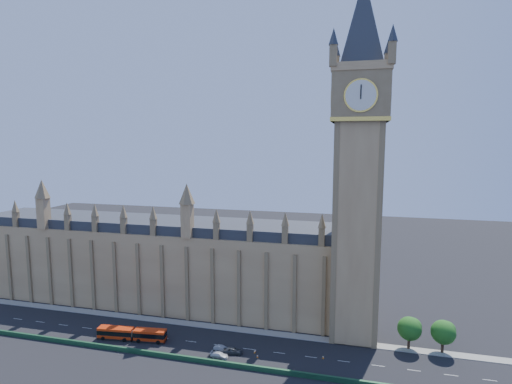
% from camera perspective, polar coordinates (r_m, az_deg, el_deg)
% --- Properties ---
extents(ground, '(400.00, 400.00, 0.00)m').
position_cam_1_polar(ground, '(113.75, -7.31, -20.64)').
color(ground, black).
rests_on(ground, ground).
extents(palace_westminster, '(120.00, 20.00, 28.00)m').
position_cam_1_polar(palace_westminster, '(136.89, -13.93, -9.62)').
color(palace_westminster, '#A88051').
rests_on(palace_westminster, ground).
extents(elizabeth_tower, '(20.59, 20.59, 105.00)m').
position_cam_1_polar(elizabeth_tower, '(107.42, 14.54, 7.79)').
color(elizabeth_tower, '#A88051').
rests_on(elizabeth_tower, ground).
extents(bridge_parapet, '(160.00, 0.60, 1.20)m').
position_cam_1_polar(bridge_parapet, '(106.19, -9.22, -22.49)').
color(bridge_parapet, '#1E4C2D').
rests_on(bridge_parapet, ground).
extents(kerb_north, '(160.00, 3.00, 0.16)m').
position_cam_1_polar(kerb_north, '(121.64, -5.60, -18.63)').
color(kerb_north, gray).
rests_on(kerb_north, ground).
extents(tree_east_near, '(6.00, 6.00, 8.50)m').
position_cam_1_polar(tree_east_near, '(114.88, 21.19, -17.67)').
color(tree_east_near, '#382619').
rests_on(tree_east_near, ground).
extents(tree_east_far, '(6.00, 6.00, 8.50)m').
position_cam_1_polar(tree_east_far, '(116.19, 25.30, -17.59)').
color(tree_east_far, '#382619').
rests_on(tree_east_far, ground).
extents(red_bus, '(18.96, 4.74, 3.19)m').
position_cam_1_polar(red_bus, '(118.61, -17.31, -18.79)').
color(red_bus, red).
rests_on(red_bus, ground).
extents(car_grey, '(5.03, 2.55, 1.64)m').
position_cam_1_polar(car_grey, '(108.18, -3.32, -21.67)').
color(car_grey, '#3B3E42').
rests_on(car_grey, ground).
extents(car_silver, '(3.98, 1.62, 1.28)m').
position_cam_1_polar(car_silver, '(109.74, -4.99, -21.34)').
color(car_silver, '#9A9DA1').
rests_on(car_silver, ground).
extents(car_white, '(4.61, 2.06, 1.31)m').
position_cam_1_polar(car_white, '(106.87, -5.27, -22.18)').
color(car_white, silver).
rests_on(car_white, ground).
extents(cone_a, '(0.57, 0.57, 0.71)m').
position_cam_1_polar(cone_a, '(106.62, 0.21, -22.41)').
color(cone_a, black).
rests_on(cone_a, ground).
extents(cone_b, '(0.48, 0.48, 0.66)m').
position_cam_1_polar(cone_b, '(108.99, -0.11, -21.72)').
color(cone_b, black).
rests_on(cone_b, ground).
extents(cone_c, '(0.56, 0.56, 0.73)m').
position_cam_1_polar(cone_c, '(107.48, 9.57, -22.25)').
color(cone_c, black).
rests_on(cone_c, ground).
extents(cone_d, '(0.55, 0.55, 0.71)m').
position_cam_1_polar(cone_d, '(108.45, -0.20, -21.86)').
color(cone_d, black).
rests_on(cone_d, ground).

